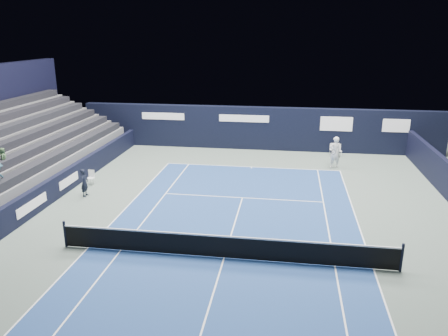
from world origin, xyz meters
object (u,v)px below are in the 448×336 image
object	(u,v)px
folding_chair_back_b	(338,149)
tennis_player	(335,152)
folding_chair_back_a	(333,147)
line_judge_chair	(91,176)
tennis_net	(224,246)

from	to	relation	value
folding_chair_back_b	tennis_player	size ratio (longest dim) A/B	0.42
folding_chair_back_a	tennis_player	world-z (taller)	tennis_player
line_judge_chair	tennis_player	world-z (taller)	tennis_player
folding_chair_back_a	folding_chair_back_b	world-z (taller)	folding_chair_back_b
folding_chair_back_a	tennis_player	distance (m)	3.18
folding_chair_back_a	tennis_net	xyz separation A→B (m)	(-5.32, -15.74, -0.03)
line_judge_chair	tennis_net	xyz separation A→B (m)	(8.69, -7.27, 0.04)
line_judge_chair	tennis_net	bearing A→B (deg)	-37.48
tennis_net	tennis_player	xyz separation A→B (m)	(5.16, 12.59, 0.50)
folding_chair_back_b	tennis_player	bearing A→B (deg)	-112.03
line_judge_chair	tennis_net	world-z (taller)	tennis_net
folding_chair_back_a	line_judge_chair	size ratio (longest dim) A/B	0.99
line_judge_chair	tennis_player	bearing A→B (deg)	23.48
line_judge_chair	tennis_player	distance (m)	14.84
folding_chair_back_b	tennis_player	distance (m)	2.85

